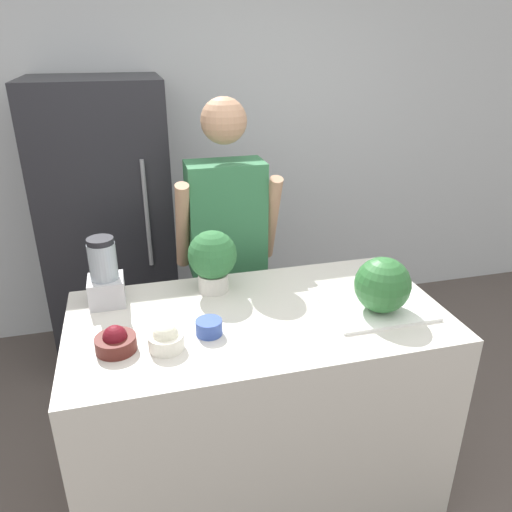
# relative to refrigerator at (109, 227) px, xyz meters

# --- Properties ---
(wall_back) EXTENTS (8.00, 0.06, 2.60)m
(wall_back) POSITION_rel_refrigerator_xyz_m (0.62, 0.38, 0.39)
(wall_back) COLOR silver
(wall_back) RESTS_ON ground_plane
(counter_island) EXTENTS (1.57, 0.82, 0.95)m
(counter_island) POSITION_rel_refrigerator_xyz_m (0.62, -1.36, -0.43)
(counter_island) COLOR beige
(counter_island) RESTS_ON ground_plane
(refrigerator) EXTENTS (0.77, 0.68, 1.81)m
(refrigerator) POSITION_rel_refrigerator_xyz_m (0.00, 0.00, 0.00)
(refrigerator) COLOR #232328
(refrigerator) RESTS_ON ground_plane
(person) EXTENTS (0.54, 0.27, 1.76)m
(person) POSITION_rel_refrigerator_xyz_m (0.63, -0.67, 0.01)
(person) COLOR #333338
(person) RESTS_ON ground_plane
(cutting_board) EXTENTS (0.43, 0.28, 0.01)m
(cutting_board) POSITION_rel_refrigerator_xyz_m (1.12, -1.47, 0.06)
(cutting_board) COLOR white
(cutting_board) RESTS_ON counter_island
(watermelon) EXTENTS (0.23, 0.23, 0.23)m
(watermelon) POSITION_rel_refrigerator_xyz_m (1.12, -1.48, 0.18)
(watermelon) COLOR #2D6B33
(watermelon) RESTS_ON cutting_board
(bowl_cherries) EXTENTS (0.15, 0.15, 0.10)m
(bowl_cherries) POSITION_rel_refrigerator_xyz_m (0.04, -1.48, 0.09)
(bowl_cherries) COLOR #511E19
(bowl_cherries) RESTS_ON counter_island
(bowl_cream) EXTENTS (0.13, 0.13, 0.11)m
(bowl_cream) POSITION_rel_refrigerator_xyz_m (0.22, -1.52, 0.09)
(bowl_cream) COLOR white
(bowl_cream) RESTS_ON counter_island
(bowl_small_blue) EXTENTS (0.10, 0.10, 0.06)m
(bowl_small_blue) POSITION_rel_refrigerator_xyz_m (0.39, -1.46, 0.08)
(bowl_small_blue) COLOR #334C9E
(bowl_small_blue) RESTS_ON counter_island
(blender) EXTENTS (0.15, 0.15, 0.30)m
(blender) POSITION_rel_refrigerator_xyz_m (0.01, -1.10, 0.18)
(blender) COLOR #B7B7BC
(blender) RESTS_ON counter_island
(potted_plant) EXTENTS (0.22, 0.22, 0.29)m
(potted_plant) POSITION_rel_refrigerator_xyz_m (0.48, -1.10, 0.21)
(potted_plant) COLOR beige
(potted_plant) RESTS_ON counter_island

